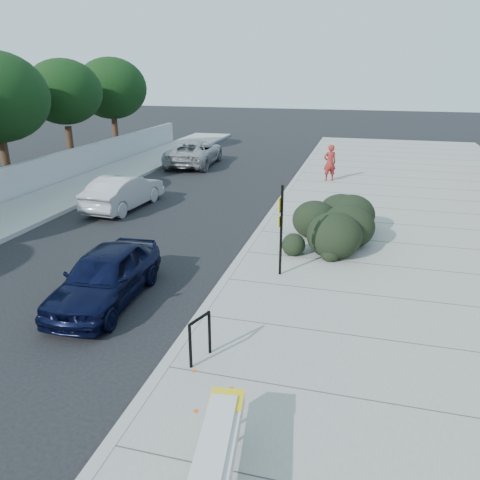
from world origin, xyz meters
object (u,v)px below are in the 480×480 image
Objects in this scene: bench at (215,457)px; wagon_silver at (124,192)px; sedan_navy at (105,276)px; suv_silver at (194,152)px; sign_post at (281,225)px; pedestrian at (330,163)px; bike_rack at (200,334)px.

wagon_silver is (-7.78, 12.19, -0.04)m from bench.
suv_silver is at bearing 100.09° from sedan_navy.
sign_post reaches higher than wagon_silver.
sign_post is 11.72m from pedestrian.
sign_post reaches higher than pedestrian.
suv_silver is (-8.17, 21.51, 0.01)m from bench.
sedan_navy is at bearing 98.87° from suv_silver.
sign_post is at bearing 148.96° from wagon_silver.
suv_silver is at bearing 129.76° from bike_rack.
bike_rack is 11.52m from wagon_silver.
suv_silver is at bearing -44.40° from pedestrian.
sign_post is at bearing 113.91° from suv_silver.
sign_post is at bearing 28.52° from sedan_navy.
sedan_navy is 17.27m from suv_silver.
bike_rack is 16.03m from pedestrian.
wagon_silver is at bearing 88.26° from suv_silver.
pedestrian is (1.06, 15.99, 0.33)m from bike_rack.
sign_post is 1.39× the size of pedestrian.
sedan_navy is at bearing -141.73° from sign_post.
pedestrian is at bearing 82.60° from bench.
wagon_silver reaches higher than bike_rack.
wagon_silver is at bearing 112.07° from sedan_navy.
sedan_navy is at bearing 119.10° from wagon_silver.
bench is 1.39× the size of pedestrian.
pedestrian is (0.33, 11.71, -0.51)m from sign_post.
sedan_navy reaches higher than bench.
sign_post reaches higher than bench.
sign_post is (-0.45, 7.03, 0.82)m from bench.
pedestrian is at bearing 70.57° from sedan_navy.
pedestrian reaches higher than wagon_silver.
suv_silver reaches higher than sedan_navy.
sign_post reaches higher than bike_rack.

